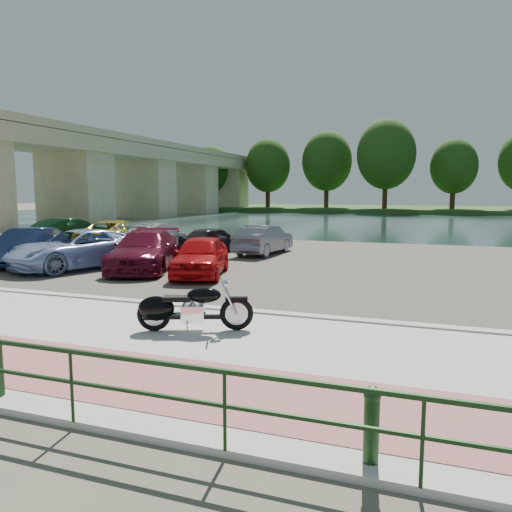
{
  "coord_description": "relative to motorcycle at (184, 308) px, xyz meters",
  "views": [
    {
      "loc": [
        4.03,
        -8.64,
        2.85
      ],
      "look_at": [
        -0.65,
        4.31,
        1.1
      ],
      "focal_mm": 35.0,
      "sensor_mm": 36.0,
      "label": 1
    }
  ],
  "objects": [
    {
      "name": "pink_path",
      "position": [
        0.63,
        -2.54,
        -0.46
      ],
      "size": [
        60.0,
        2.0,
        0.01
      ],
      "primitive_type": "cube",
      "color": "#9E595B",
      "rests_on": "promenade"
    },
    {
      "name": "car_9",
      "position": [
        -2.78,
        12.94,
        0.15
      ],
      "size": [
        1.73,
        4.16,
        1.34
      ],
      "primitive_type": "imported",
      "rotation": [
        0.0,
        0.0,
        3.06
      ],
      "color": "slate",
      "rests_on": "parking_lot"
    },
    {
      "name": "car_4",
      "position": [
        -2.82,
        6.49,
        0.16
      ],
      "size": [
        2.68,
        4.3,
        1.37
      ],
      "primitive_type": "imported",
      "rotation": [
        0.0,
        0.0,
        0.29
      ],
      "color": "red",
      "rests_on": "parking_lot"
    },
    {
      "name": "far_trees",
      "position": [
        4.99,
        65.75,
        6.93
      ],
      "size": [
        70.25,
        10.68,
        12.52
      ],
      "color": "#3D2516",
      "rests_on": "far_bank"
    },
    {
      "name": "car_6",
      "position": [
        -10.39,
        12.47,
        0.21
      ],
      "size": [
        3.3,
        5.59,
        1.46
      ],
      "primitive_type": "imported",
      "rotation": [
        0.0,
        0.0,
        3.32
      ],
      "color": "#9F8F24",
      "rests_on": "parking_lot"
    },
    {
      "name": "car_8",
      "position": [
        -5.24,
        12.75,
        0.09
      ],
      "size": [
        2.54,
        3.86,
        1.22
      ],
      "primitive_type": "imported",
      "rotation": [
        0.0,
        0.0,
        2.81
      ],
      "color": "black",
      "rests_on": "parking_lot"
    },
    {
      "name": "motorcycle",
      "position": [
        0.0,
        0.0,
        0.0
      ],
      "size": [
        2.22,
        1.12,
        1.05
      ],
      "rotation": [
        0.0,
        0.0,
        0.38
      ],
      "color": "black",
      "rests_on": "promenade"
    },
    {
      "name": "car_1",
      "position": [
        -10.41,
        6.59,
        0.19
      ],
      "size": [
        2.7,
        4.54,
        1.41
      ],
      "primitive_type": "imported",
      "rotation": [
        0.0,
        0.0,
        0.3
      ],
      "color": "#162447",
      "rests_on": "parking_lot"
    },
    {
      "name": "car_7",
      "position": [
        -7.95,
        12.18,
        0.18
      ],
      "size": [
        2.23,
        4.95,
        1.41
      ],
      "primitive_type": "imported",
      "rotation": [
        0.0,
        0.0,
        3.19
      ],
      "color": "gray",
      "rests_on": "parking_lot"
    },
    {
      "name": "railing",
      "position": [
        0.63,
        -4.04,
        0.23
      ],
      "size": [
        24.04,
        0.05,
        0.9
      ],
      "color": "#163218",
      "rests_on": "promenade"
    },
    {
      "name": "bridge",
      "position": [
        -27.37,
        40.99,
        4.96
      ],
      "size": [
        7.0,
        56.0,
        8.55
      ],
      "color": "tan",
      "rests_on": "ground"
    },
    {
      "name": "river",
      "position": [
        0.63,
        39.96,
        -0.56
      ],
      "size": [
        120.0,
        40.0,
        0.0
      ],
      "primitive_type": "cube",
      "color": "#172A27",
      "rests_on": "ground"
    },
    {
      "name": "car_3",
      "position": [
        -5.3,
        6.94,
        0.2
      ],
      "size": [
        3.51,
        5.33,
        1.44
      ],
      "primitive_type": "imported",
      "rotation": [
        0.0,
        0.0,
        0.33
      ],
      "color": "#5A0C23",
      "rests_on": "parking_lot"
    },
    {
      "name": "ground",
      "position": [
        0.63,
        -0.04,
        -0.56
      ],
      "size": [
        200.0,
        200.0,
        0.0
      ],
      "primitive_type": "plane",
      "color": "#595447",
      "rests_on": "ground"
    },
    {
      "name": "car_2",
      "position": [
        -7.86,
        6.42,
        0.2
      ],
      "size": [
        4.09,
        5.72,
        1.45
      ],
      "primitive_type": "imported",
      "rotation": [
        0.0,
        0.0,
        -0.36
      ],
      "color": "#97ACDC",
      "rests_on": "parking_lot"
    },
    {
      "name": "far_bank",
      "position": [
        0.63,
        71.96,
        -0.26
      ],
      "size": [
        120.0,
        24.0,
        0.6
      ],
      "primitive_type": "cube",
      "color": "#224518",
      "rests_on": "ground"
    },
    {
      "name": "promenade",
      "position": [
        0.63,
        -1.04,
        -0.51
      ],
      "size": [
        60.0,
        6.0,
        0.1
      ],
      "primitive_type": "cube",
      "color": "#B4B0AA",
      "rests_on": "ground"
    },
    {
      "name": "car_5",
      "position": [
        -12.98,
        12.12,
        0.24
      ],
      "size": [
        2.62,
        4.84,
        1.51
      ],
      "primitive_type": "imported",
      "rotation": [
        0.0,
        0.0,
        2.91
      ],
      "color": "#0D3219",
      "rests_on": "parking_lot"
    },
    {
      "name": "kerb",
      "position": [
        0.63,
        1.96,
        -0.49
      ],
      "size": [
        60.0,
        0.3,
        0.14
      ],
      "primitive_type": "cube",
      "color": "#B4B0AA",
      "rests_on": "ground"
    },
    {
      "name": "parking_lot",
      "position": [
        0.63,
        10.96,
        -0.54
      ],
      "size": [
        60.0,
        18.0,
        0.04
      ],
      "primitive_type": "cube",
      "color": "#403B33",
      "rests_on": "ground"
    }
  ]
}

